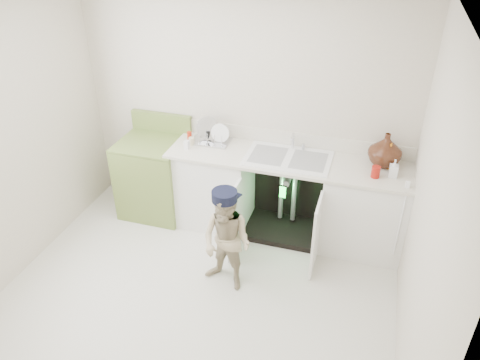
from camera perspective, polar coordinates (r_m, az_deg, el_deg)
name	(u,v)px	position (r m, az deg, el deg)	size (l,w,h in m)	color
ground	(196,297)	(4.41, -5.35, -13.98)	(3.50, 3.50, 0.00)	beige
room_shell	(188,180)	(3.64, -6.30, 0.03)	(6.00, 5.50, 1.26)	beige
counter_run	(289,194)	(4.89, 5.98, -1.73)	(2.44, 1.02, 1.23)	white
avocado_stove	(155,176)	(5.32, -10.33, 0.53)	(0.70, 0.65, 1.09)	olive
repair_worker	(227,241)	(4.18, -1.63, -7.42)	(0.68, 0.87, 1.01)	#C0AF8A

